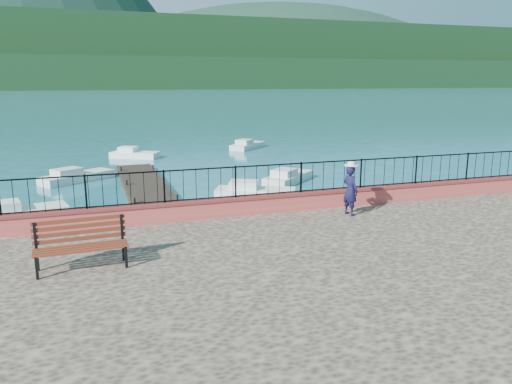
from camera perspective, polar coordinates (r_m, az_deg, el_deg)
ground at (r=12.88m, az=3.83°, el=-11.85°), size 2000.00×2000.00×0.00m
parapet at (r=15.68m, az=-1.27°, el=-1.54°), size 28.00×0.46×0.58m
railing at (r=15.51m, az=-1.28°, el=1.20°), size 27.00×0.05×0.95m
dock at (r=23.52m, az=-12.05°, el=-0.35°), size 2.00×16.00×0.30m
far_forest at (r=310.85m, az=-18.38°, el=12.74°), size 900.00×60.00×18.00m
foothills at (r=371.20m, az=-18.65°, el=14.63°), size 900.00×120.00×44.00m
companion_hill at (r=613.40m, az=2.79°, el=12.18°), size 448.00×384.00×180.00m
park_bench at (r=11.87m, az=-19.28°, el=-6.79°), size 2.04×0.75×1.12m
person at (r=15.78m, az=10.72°, el=0.17°), size 0.51×0.65×1.57m
hat at (r=15.62m, az=10.85°, el=3.19°), size 0.44×0.44×0.12m
boat_0 at (r=21.57m, az=-25.57°, el=-1.83°), size 3.82×2.06×0.80m
boat_1 at (r=23.08m, az=-0.06°, el=0.32°), size 3.86×2.73×0.80m
boat_2 at (r=26.71m, az=3.77°, el=2.00°), size 3.59×3.40×0.80m
boat_3 at (r=28.54m, az=-19.76°, el=1.97°), size 4.02×3.30×0.80m
boat_4 at (r=36.01m, az=-13.70°, el=4.45°), size 3.49×2.76×0.80m
boat_5 at (r=39.85m, az=-0.95°, el=5.57°), size 3.55×3.53×0.80m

